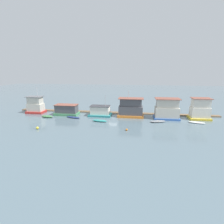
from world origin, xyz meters
The scene contains 17 objects.
ground_plane centered at (0.00, 0.00, 0.00)m, with size 200.00×200.00×0.00m, color slate.
dock_walkway centered at (0.00, 3.46, 0.15)m, with size 59.60×1.57×0.30m, color brown.
houseboat_red centered at (-23.44, 0.38, 2.26)m, with size 5.10×3.55×7.69m.
houseboat_green centered at (-13.32, -0.51, 1.43)m, with size 6.76×3.61×3.02m.
houseboat_teal centered at (-3.53, -0.03, 1.32)m, with size 6.26×4.16×5.93m.
houseboat_orange centered at (5.06, 0.02, 2.34)m, with size 7.11×3.81×7.38m.
houseboat_blue centered at (14.60, -0.58, 2.52)m, with size 6.61×4.09×5.48m.
houseboat_yellow centered at (23.19, 0.28, 2.59)m, with size 5.30×3.86×5.62m.
dinghy_green centered at (-17.59, -3.95, 0.28)m, with size 3.55×1.79×0.55m.
dinghy_navy centered at (-10.28, -3.56, 0.19)m, with size 4.33×2.11×0.38m.
dinghy_teal centered at (-2.44, -5.88, 0.25)m, with size 3.95×1.65×0.50m.
dinghy_grey centered at (12.05, -4.22, 0.23)m, with size 4.25×2.41×0.45m.
dinghy_white centered at (21.41, -3.80, 0.18)m, with size 3.89×1.91×0.37m.
mooring_post_near_left centered at (7.44, 2.43, 0.69)m, with size 0.30×0.30×1.38m, color brown.
mooring_post_far_right centered at (-1.17, 2.43, 0.85)m, with size 0.30×0.30×1.71m, color brown.
buoy_orange centered at (4.71, -11.56, 0.23)m, with size 0.45×0.45×0.45m, color orange.
buoy_yellow centered at (-14.87, -13.38, 0.29)m, with size 0.57×0.57×0.57m, color yellow.
Camera 1 is at (6.66, -47.18, 12.93)m, focal length 28.00 mm.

